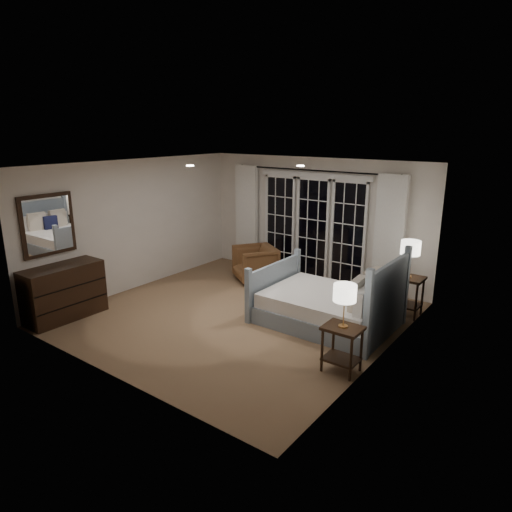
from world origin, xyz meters
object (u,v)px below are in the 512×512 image
Objects in this scene: nightstand_left at (342,342)px; armchair at (255,264)px; nightstand_right at (407,290)px; dresser at (64,292)px; lamp_left at (345,293)px; bed at (330,306)px; lamp_right at (411,248)px.

nightstand_left is 3.81m from armchair.
nightstand_right is 3.11m from armchair.
nightstand_right is at bearing 37.79° from dresser.
lamp_left is at bearing 14.44° from dresser.
bed is 1.67m from lamp_left.
nightstand_left is at bearing -90.70° from lamp_right.
bed is 3.36× the size of lamp_right.
nightstand_left is at bearing -56.34° from bed.
armchair is at bearing 143.78° from lamp_left.
lamp_right reaches higher than nightstand_right.
armchair reaches higher than nightstand_right.
nightstand_left is at bearing -1.82° from armchair.
dresser reaches higher than nightstand_left.
lamp_right is 0.48× the size of dresser.
lamp_right is at bearing 37.79° from dresser.
nightstand_right is (0.85, 1.10, 0.14)m from bed.
nightstand_left is 4.62m from dresser.
lamp_left is at bearing -90.70° from lamp_right.
bed is at bearing 123.66° from nightstand_left.
nightstand_right is at bearing 35.98° from armchair.
bed is at bearing 33.19° from dresser.
lamp_left is 2.34m from lamp_right.
bed is 1.49m from nightstand_left.
lamp_right is at bearing 89.30° from lamp_left.
lamp_left is (0.82, -1.24, 0.76)m from bed.
lamp_right is 3.21m from armchair.
bed is at bearing 123.66° from lamp_left.
dresser reaches higher than nightstand_right.
lamp_right reaches higher than armchair.
bed is 3.06× the size of nightstand_right.
nightstand_right is 0.72m from lamp_right.
nightstand_right is at bearing -153.43° from lamp_right.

